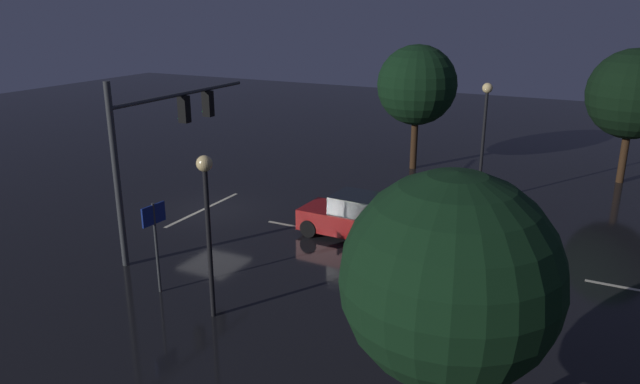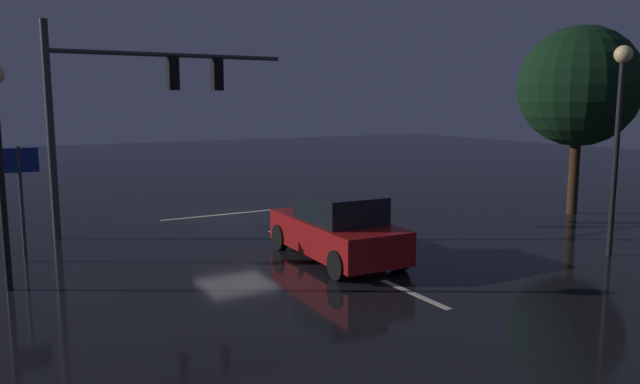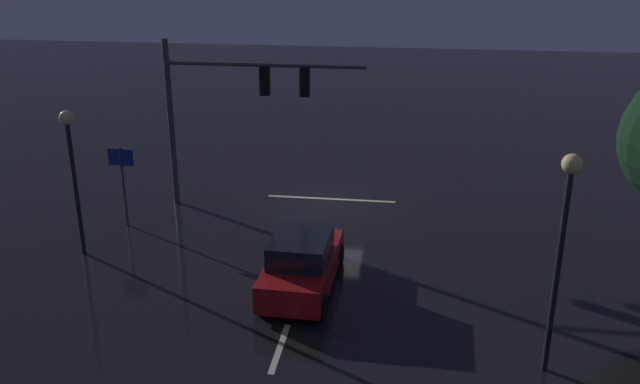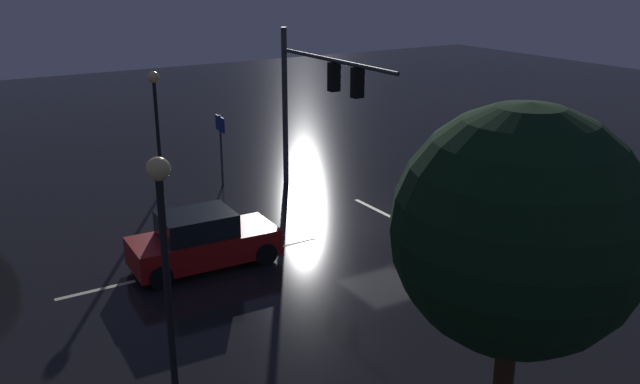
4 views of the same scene
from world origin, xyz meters
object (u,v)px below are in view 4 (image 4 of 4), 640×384
object	(u,v)px
traffic_signal_assembly	(316,89)
tree_left_far	(518,230)
car_approaching	(203,241)
street_lamp_left_kerb	(164,243)
route_sign	(221,135)
street_lamp_right_kerb	(156,108)

from	to	relation	value
traffic_signal_assembly	tree_left_far	distance (m)	14.93
traffic_signal_assembly	car_approaching	world-z (taller)	traffic_signal_assembly
tree_left_far	traffic_signal_assembly	bearing A→B (deg)	-18.62
street_lamp_left_kerb	tree_left_far	world-z (taller)	tree_left_far
route_sign	tree_left_far	world-z (taller)	tree_left_far
street_lamp_left_kerb	traffic_signal_assembly	bearing A→B (deg)	-43.17
traffic_signal_assembly	route_sign	xyz separation A→B (m)	(3.36, 2.41, -2.13)
car_approaching	tree_left_far	bearing A→B (deg)	-172.98
traffic_signal_assembly	route_sign	size ratio (longest dim) A/B	2.52
street_lamp_left_kerb	street_lamp_right_kerb	size ratio (longest dim) A/B	1.13
street_lamp_right_kerb	route_sign	xyz separation A→B (m)	(-0.47, -2.39, -1.26)
car_approaching	street_lamp_left_kerb	world-z (taller)	street_lamp_left_kerb
street_lamp_right_kerb	tree_left_far	bearing A→B (deg)	-179.90
street_lamp_right_kerb	tree_left_far	size ratio (longest dim) A/B	0.72
street_lamp_right_kerb	car_approaching	bearing A→B (deg)	170.18
car_approaching	route_sign	xyz separation A→B (m)	(6.89, -3.66, 1.29)
street_lamp_left_kerb	route_sign	bearing A→B (deg)	-27.36
car_approaching	tree_left_far	xyz separation A→B (m)	(-10.61, -1.31, 3.68)
car_approaching	street_lamp_left_kerb	size ratio (longest dim) A/B	0.83
street_lamp_right_kerb	tree_left_far	world-z (taller)	tree_left_far
car_approaching	route_sign	size ratio (longest dim) A/B	1.53
route_sign	car_approaching	bearing A→B (deg)	152.01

